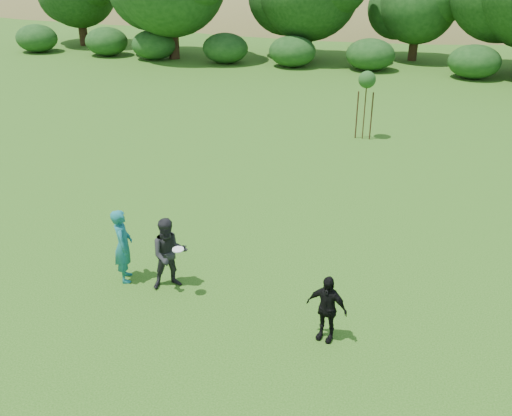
% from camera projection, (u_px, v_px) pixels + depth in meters
% --- Properties ---
extents(ground, '(120.00, 120.00, 0.00)m').
position_uv_depth(ground, '(220.00, 304.00, 13.26)').
color(ground, '#19470C').
rests_on(ground, ground).
extents(player_teal, '(0.72, 0.82, 1.90)m').
position_uv_depth(player_teal, '(123.00, 245.00, 13.82)').
color(player_teal, '#18686E').
rests_on(player_teal, ground).
extents(player_grey, '(1.11, 1.05, 1.82)m').
position_uv_depth(player_grey, '(169.00, 254.00, 13.54)').
color(player_grey, black).
rests_on(player_grey, ground).
extents(player_black, '(0.95, 0.56, 1.53)m').
position_uv_depth(player_black, '(326.00, 308.00, 11.81)').
color(player_black, black).
rests_on(player_black, ground).
extents(frisbee, '(0.27, 0.27, 0.04)m').
position_uv_depth(frisbee, '(178.00, 249.00, 13.02)').
color(frisbee, white).
rests_on(frisbee, ground).
extents(sapling, '(0.70, 0.70, 2.85)m').
position_uv_depth(sapling, '(367.00, 82.00, 23.07)').
color(sapling, '#3E2718').
rests_on(sapling, ground).
extents(hillside, '(150.00, 72.00, 52.00)m').
position_uv_depth(hillside, '(387.00, 96.00, 77.83)').
color(hillside, olive).
rests_on(hillside, ground).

